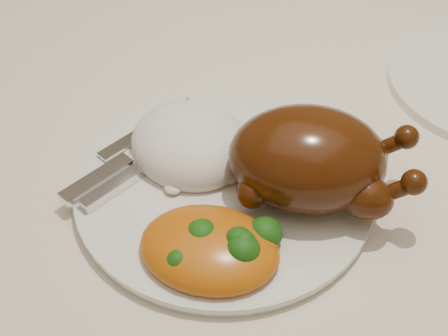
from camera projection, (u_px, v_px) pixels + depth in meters
The scene contains 7 objects.
dining_table at pixel (219, 122), 0.82m from camera, with size 1.60×0.90×0.76m.
tablecloth at pixel (218, 77), 0.77m from camera, with size 1.73×1.03×0.18m.
dinner_plate at pixel (224, 188), 0.59m from camera, with size 0.27×0.27×0.01m, color silver.
roast_chicken at pixel (312, 159), 0.54m from camera, with size 0.19×0.15×0.09m.
rice_mound at pixel (191, 145), 0.60m from camera, with size 0.15×0.14×0.06m.
mac_and_cheese at pixel (218, 248), 0.51m from camera, with size 0.14×0.12×0.05m.
cutlery at pixel (124, 164), 0.59m from camera, with size 0.06×0.19×0.01m.
Camera 1 is at (0.31, -0.55, 1.20)m, focal length 50.00 mm.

